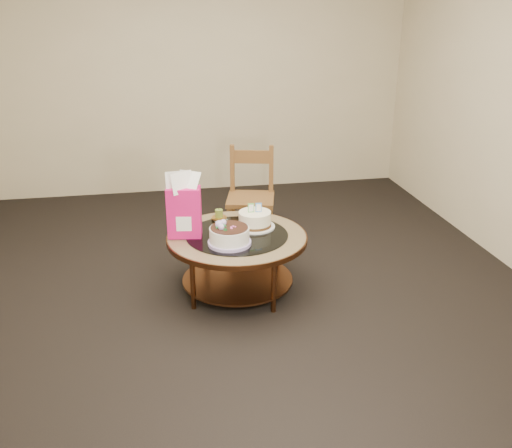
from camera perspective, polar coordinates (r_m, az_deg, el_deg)
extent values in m
plane|color=black|center=(4.32, -1.83, -6.66)|extent=(5.00, 5.00, 0.00)
cube|color=beige|center=(6.33, -5.56, 14.84)|extent=(4.50, 0.02, 2.60)
cube|color=beige|center=(1.57, 11.79, -7.69)|extent=(4.50, 0.02, 2.60)
cylinder|color=#572F18|center=(4.46, 2.14, -2.70)|extent=(0.04, 0.04, 0.42)
cylinder|color=#572F18|center=(4.52, -5.05, -2.45)|extent=(0.04, 0.04, 0.42)
cylinder|color=#572F18|center=(4.02, -6.35, -5.77)|extent=(0.04, 0.04, 0.42)
cylinder|color=#572F18|center=(3.95, 1.78, -6.10)|extent=(0.04, 0.04, 0.42)
cylinder|color=#572F18|center=(4.27, -1.85, -5.49)|extent=(0.82, 0.82, 0.02)
cylinder|color=#572F18|center=(4.13, -1.91, -1.40)|extent=(1.02, 1.02, 0.04)
cylinder|color=olive|center=(4.13, -1.91, -1.22)|extent=(1.00, 1.00, 0.01)
cylinder|color=black|center=(4.12, -1.91, -1.11)|extent=(0.74, 0.74, 0.01)
cylinder|color=#B99FE2|center=(3.96, -2.66, -1.88)|extent=(0.30, 0.30, 0.02)
cylinder|color=silver|center=(3.94, -2.67, -1.22)|extent=(0.28, 0.28, 0.12)
cylinder|color=black|center=(3.92, -2.69, -0.35)|extent=(0.26, 0.26, 0.01)
sphere|color=#B99FE2|center=(3.92, -3.71, -0.03)|extent=(0.06, 0.06, 0.06)
sphere|color=#B99FE2|center=(3.95, -3.29, 0.15)|extent=(0.05, 0.05, 0.05)
sphere|color=#B99FE2|center=(3.88, -3.50, -0.31)|extent=(0.04, 0.04, 0.04)
cone|color=#1D6D30|center=(3.92, -3.11, -0.21)|extent=(0.04, 0.04, 0.03)
cone|color=#1D6D30|center=(3.90, -3.95, -0.38)|extent=(0.04, 0.04, 0.03)
cone|color=#1D6D30|center=(3.98, -3.19, 0.10)|extent=(0.03, 0.03, 0.03)
cone|color=#1D6D30|center=(3.87, -3.03, -0.52)|extent=(0.04, 0.04, 0.03)
cylinder|color=white|center=(4.25, -0.12, -0.25)|extent=(0.30, 0.30, 0.01)
cylinder|color=#462B14|center=(4.24, -0.12, -0.05)|extent=(0.25, 0.25, 0.02)
cylinder|color=white|center=(4.22, -0.12, 0.64)|extent=(0.24, 0.24, 0.09)
cube|color=#51B04B|center=(4.19, -0.50, 1.63)|extent=(0.05, 0.01, 0.07)
cube|color=white|center=(4.19, -0.50, 1.63)|extent=(0.03, 0.01, 0.05)
cube|color=#4288E3|center=(4.20, 0.26, 1.67)|extent=(0.05, 0.01, 0.07)
cube|color=white|center=(4.20, 0.26, 1.67)|extent=(0.03, 0.01, 0.05)
cube|color=#DB146B|center=(4.06, -7.19, 1.18)|extent=(0.25, 0.16, 0.36)
cube|color=white|center=(4.09, -7.15, 0.34)|extent=(0.13, 0.15, 0.11)
cube|color=tan|center=(4.41, -3.71, 0.51)|extent=(0.13, 0.13, 0.01)
cylinder|color=gold|center=(4.40, -3.72, 0.63)|extent=(0.12, 0.12, 0.01)
cylinder|color=olive|center=(4.39, -3.73, 1.07)|extent=(0.06, 0.06, 0.06)
cylinder|color=black|center=(4.38, -3.74, 1.50)|extent=(0.00, 0.00, 0.01)
cube|color=brown|center=(4.93, -0.55, 2.48)|extent=(0.48, 0.48, 0.04)
cube|color=brown|center=(4.86, -2.68, -0.54)|extent=(0.05, 0.05, 0.43)
cube|color=brown|center=(4.84, 1.36, -0.63)|extent=(0.05, 0.05, 0.43)
cube|color=brown|center=(5.17, -2.31, 0.90)|extent=(0.05, 0.05, 0.43)
cube|color=brown|center=(5.15, 1.48, 0.83)|extent=(0.05, 0.05, 0.43)
cube|color=brown|center=(5.04, -2.38, 5.50)|extent=(0.05, 0.05, 0.44)
cube|color=brown|center=(5.01, 1.53, 5.45)|extent=(0.05, 0.05, 0.44)
cube|color=brown|center=(4.99, -0.43, 6.74)|extent=(0.34, 0.11, 0.11)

